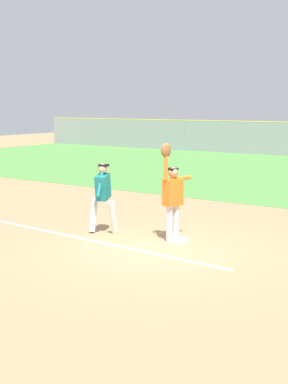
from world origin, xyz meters
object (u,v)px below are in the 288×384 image
first_base (178,240)px  parked_car_red (203,137)px  baseball (174,170)px  parked_car_green (279,140)px  runner (103,193)px  fielder (172,194)px

first_base → parked_car_red: bearing=117.1°
baseball → parked_car_green: size_ratio=0.02×
runner → baseball: 1.98m
runner → parked_car_green: bearing=81.9°
fielder → runner: bearing=24.0°
runner → parked_car_red: runner is taller
first_base → parked_car_red: (-13.39, 26.12, 0.63)m
runner → parked_car_red: (-11.44, 26.44, -0.32)m
fielder → runner: size_ratio=1.33×
runner → baseball: size_ratio=23.24×
first_base → runner: bearing=-170.6°
first_base → runner: (-1.94, -0.32, 0.96)m
first_base → runner: size_ratio=0.22×
fielder → first_base: bearing=-137.3°
first_base → fielder: size_ratio=0.17×
fielder → baseball: size_ratio=30.81×
first_base → baseball: baseball is taller
first_base → parked_car_green: parked_car_green is taller
first_base → parked_car_green: size_ratio=0.08×
runner → baseball: runner is taller
first_base → baseball: size_ratio=5.14×
parked_car_red → parked_car_green: (5.97, 0.12, 0.00)m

